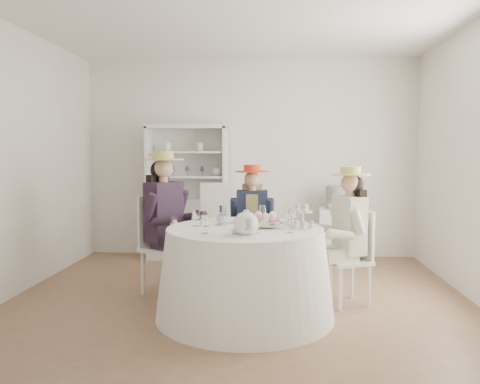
{
  "coord_description": "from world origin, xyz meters",
  "views": [
    {
      "loc": [
        0.33,
        -4.46,
        1.45
      ],
      "look_at": [
        0.0,
        0.1,
        1.05
      ],
      "focal_mm": 35.0,
      "sensor_mm": 36.0,
      "label": 1
    }
  ],
  "objects": [
    {
      "name": "ground",
      "position": [
        0.0,
        0.0,
        0.0
      ],
      "size": [
        4.5,
        4.5,
        0.0
      ],
      "primitive_type": "plane",
      "color": "brown",
      "rests_on": "ground"
    },
    {
      "name": "ceiling",
      "position": [
        0.0,
        0.0,
        2.7
      ],
      "size": [
        4.5,
        4.5,
        0.0
      ],
      "primitive_type": "plane",
      "rotation": [
        3.14,
        0.0,
        0.0
      ],
      "color": "white",
      "rests_on": "wall_back"
    },
    {
      "name": "wall_back",
      "position": [
        0.0,
        2.0,
        1.35
      ],
      "size": [
        4.5,
        0.0,
        4.5
      ],
      "primitive_type": "plane",
      "rotation": [
        1.57,
        0.0,
        0.0
      ],
      "color": "silver",
      "rests_on": "ground"
    },
    {
      "name": "wall_front",
      "position": [
        0.0,
        -2.0,
        1.35
      ],
      "size": [
        4.5,
        0.0,
        4.5
      ],
      "primitive_type": "plane",
      "rotation": [
        -1.57,
        0.0,
        0.0
      ],
      "color": "silver",
      "rests_on": "ground"
    },
    {
      "name": "wall_left",
      "position": [
        -2.25,
        0.0,
        1.35
      ],
      "size": [
        0.0,
        4.5,
        4.5
      ],
      "primitive_type": "plane",
      "rotation": [
        1.57,
        0.0,
        1.57
      ],
      "color": "silver",
      "rests_on": "ground"
    },
    {
      "name": "tea_table",
      "position": [
        0.08,
        -0.44,
        0.39
      ],
      "size": [
        1.57,
        1.57,
        0.78
      ],
      "rotation": [
        0.0,
        0.0,
        0.03
      ],
      "color": "white",
      "rests_on": "ground"
    },
    {
      "name": "hutch",
      "position": [
        -0.83,
        1.76,
        0.64
      ],
      "size": [
        1.13,
        0.57,
        1.8
      ],
      "rotation": [
        0.0,
        0.0,
        0.17
      ],
      "color": "silver",
      "rests_on": "ground"
    },
    {
      "name": "side_table",
      "position": [
        1.15,
        1.64,
        0.35
      ],
      "size": [
        0.49,
        0.49,
        0.71
      ],
      "primitive_type": "cube",
      "rotation": [
        0.0,
        0.0,
        -0.08
      ],
      "color": "silver",
      "rests_on": "ground"
    },
    {
      "name": "hatbox",
      "position": [
        1.15,
        1.64,
        0.85
      ],
      "size": [
        0.3,
        0.3,
        0.3
      ],
      "primitive_type": "cylinder",
      "rotation": [
        0.0,
        0.0,
        -0.01
      ],
      "color": "black",
      "rests_on": "side_table"
    },
    {
      "name": "guest_left",
      "position": [
        -0.75,
        0.13,
        0.82
      ],
      "size": [
        0.62,
        0.58,
        1.45
      ],
      "rotation": [
        0.0,
        0.0,
        1.0
      ],
      "color": "silver",
      "rests_on": "ground"
    },
    {
      "name": "guest_mid",
      "position": [
        0.1,
        0.57,
        0.74
      ],
      "size": [
        0.47,
        0.49,
        1.3
      ],
      "rotation": [
        0.0,
        0.0,
        0.02
      ],
      "color": "silver",
      "rests_on": "ground"
    },
    {
      "name": "guest_right",
      "position": [
        1.02,
        -0.07,
        0.74
      ],
      "size": [
        0.55,
        0.5,
        1.31
      ],
      "rotation": [
        0.0,
        0.0,
        -1.19
      ],
      "color": "silver",
      "rests_on": "ground"
    },
    {
      "name": "spare_chair",
      "position": [
        -0.38,
        1.43,
        0.57
      ],
      "size": [
        0.47,
        0.47,
        1.06
      ],
      "rotation": [
        0.0,
        0.0,
        3.21
      ],
      "color": "silver",
      "rests_on": "ground"
    },
    {
      "name": "teacup_a",
      "position": [
        -0.14,
        -0.31,
        0.82
      ],
      "size": [
        0.12,
        0.12,
        0.07
      ],
      "primitive_type": "imported",
      "rotation": [
        0.0,
        0.0,
        0.42
      ],
      "color": "white",
      "rests_on": "tea_table"
    },
    {
      "name": "teacup_b",
      "position": [
        0.03,
        -0.14,
        0.82
      ],
      "size": [
        0.1,
        0.1,
        0.07
      ],
      "primitive_type": "imported",
      "rotation": [
        0.0,
        0.0,
        -0.36
      ],
      "color": "white",
      "rests_on": "tea_table"
    },
    {
      "name": "teacup_c",
      "position": [
        0.35,
        -0.29,
        0.82
      ],
      "size": [
        0.1,
        0.1,
        0.07
      ],
      "primitive_type": "imported",
      "rotation": [
        0.0,
        0.0,
        0.26
      ],
      "color": "white",
      "rests_on": "tea_table"
    },
    {
      "name": "flower_bowl",
      "position": [
        0.28,
        -0.44,
        0.81
      ],
      "size": [
        0.26,
        0.26,
        0.06
      ],
      "primitive_type": "imported",
      "rotation": [
        0.0,
        0.0,
        0.17
      ],
      "color": "white",
      "rests_on": "tea_table"
    },
    {
      "name": "flower_arrangement",
      "position": [
        0.29,
        -0.44,
        0.87
      ],
      "size": [
        0.18,
        0.18,
        0.07
      ],
      "rotation": [
        0.0,
        0.0,
        -0.2
      ],
      "color": "pink",
      "rests_on": "tea_table"
    },
    {
      "name": "table_teapot",
      "position": [
        0.12,
        -0.81,
        0.87
      ],
      "size": [
        0.28,
        0.2,
        0.21
      ],
      "rotation": [
        0.0,
        0.0,
        0.05
      ],
      "color": "white",
      "rests_on": "tea_table"
    },
    {
      "name": "sandwich_plate",
      "position": [
        0.09,
        -0.78,
        0.8
      ],
      "size": [
        0.28,
        0.28,
        0.06
      ],
      "rotation": [
        0.0,
        0.0,
        -0.36
      ],
      "color": "white",
      "rests_on": "tea_table"
    },
    {
      "name": "cupcake_stand",
      "position": [
        0.58,
        -0.43,
        0.86
      ],
      "size": [
        0.22,
        0.22,
        0.21
      ],
      "rotation": [
        0.0,
        0.0,
        0.37
      ],
      "color": "white",
      "rests_on": "tea_table"
    },
    {
      "name": "stemware_set",
      "position": [
        0.08,
        -0.44,
        0.86
      ],
      "size": [
        0.93,
        0.94,
        0.15
      ],
      "color": "white",
      "rests_on": "tea_table"
    }
  ]
}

